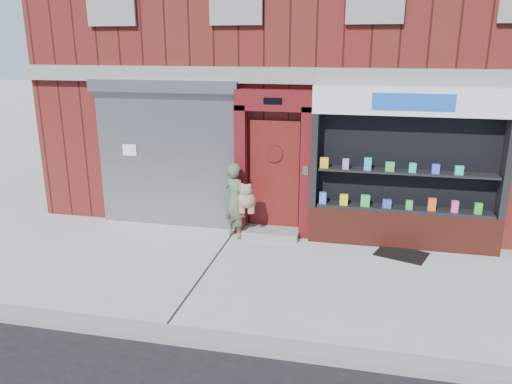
% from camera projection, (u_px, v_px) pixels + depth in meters
% --- Properties ---
extents(ground, '(80.00, 80.00, 0.00)m').
position_uv_depth(ground, '(297.00, 277.00, 8.28)').
color(ground, '#9E9E99').
rests_on(ground, ground).
extents(curb, '(60.00, 0.30, 0.12)m').
position_uv_depth(curb, '(273.00, 348.00, 6.25)').
color(curb, gray).
rests_on(curb, ground).
extents(building, '(12.00, 8.16, 8.00)m').
position_uv_depth(building, '(333.00, 32.00, 12.75)').
color(building, '#5C1815').
rests_on(building, ground).
extents(shutter_bay, '(3.10, 0.30, 3.04)m').
position_uv_depth(shutter_bay, '(166.00, 145.00, 10.21)').
color(shutter_bay, gray).
rests_on(shutter_bay, ground).
extents(red_door_bay, '(1.52, 0.58, 2.90)m').
position_uv_depth(red_door_bay, '(273.00, 164.00, 9.76)').
color(red_door_bay, '#560E11').
rests_on(red_door_bay, ground).
extents(pharmacy_bay, '(3.50, 0.41, 3.00)m').
position_uv_depth(pharmacy_bay, '(405.00, 176.00, 9.23)').
color(pharmacy_bay, maroon).
rests_on(pharmacy_bay, ground).
extents(woman, '(0.77, 0.64, 1.51)m').
position_uv_depth(woman, '(237.00, 200.00, 9.77)').
color(woman, '#525F3E').
rests_on(woman, ground).
extents(doormat, '(1.04, 0.88, 0.02)m').
position_uv_depth(doormat, '(401.00, 254.00, 9.17)').
color(doormat, black).
rests_on(doormat, ground).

